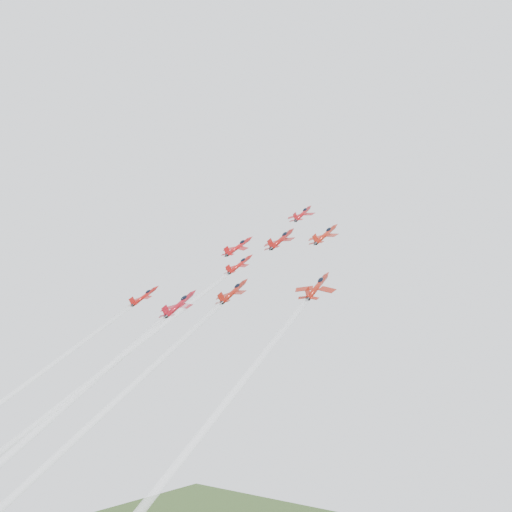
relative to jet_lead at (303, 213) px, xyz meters
The scene contains 9 objects.
jet_lead is the anchor object (origin of this frame).
jet_row2_left 23.73m from the jet_lead, 124.75° to the right, with size 9.67×12.13×8.54m.
jet_row2_center 19.49m from the jet_lead, 79.28° to the right, with size 10.57×13.26×9.34m.
jet_row2_right 26.87m from the jet_lead, 43.26° to the right, with size 9.43×11.83×8.33m.
jet_center 74.87m from the jet_lead, 92.21° to the right, with size 8.44×76.74×52.10m.
jet_rear_farleft 93.05m from the jet_lead, 109.62° to the right, with size 8.39×76.34×51.83m.
jet_rear_left 104.14m from the jet_lead, 95.16° to the right, with size 10.22×92.96×63.11m.
jet_rear_right 94.66m from the jet_lead, 85.35° to the right, with size 9.26×84.19×57.16m.
jet_rear_farright 100.23m from the jet_lead, 69.29° to the right, with size 9.42×85.66×58.15m.
Camera 1 is at (92.22, -118.52, 131.69)m, focal length 40.00 mm.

